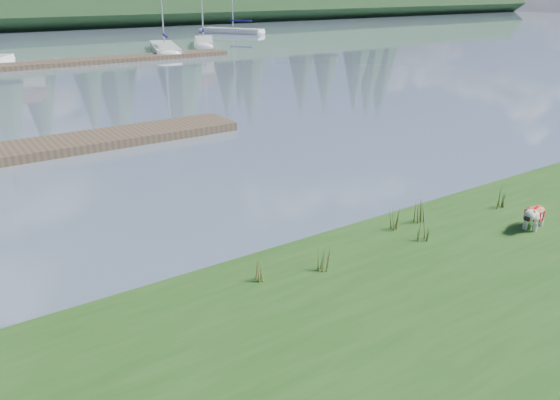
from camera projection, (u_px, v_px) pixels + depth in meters
ground at (15, 69)px, 35.29m from camera, size 200.00×200.00×0.00m
bank at (491, 371)px, 7.41m from camera, size 60.00×9.00×0.35m
bulldog at (535, 214)px, 11.25m from camera, size 0.85×0.46×0.50m
dock_far at (47, 64)px, 36.27m from camera, size 26.00×2.20×0.30m
sailboat_bg_3 at (164, 47)px, 44.65m from camera, size 4.50×9.34×13.41m
sailboat_bg_4 at (204, 41)px, 49.37m from camera, size 4.86×7.74×11.61m
sailboat_bg_5 at (228, 30)px, 60.94m from camera, size 5.53×7.60×11.39m
weed_0 at (325, 259)px, 9.60m from camera, size 0.17×0.14×0.51m
weed_1 at (393, 220)px, 11.23m from camera, size 0.17×0.14×0.51m
weed_2 at (418, 211)px, 11.55m from camera, size 0.17×0.14×0.59m
weed_3 at (261, 270)px, 9.27m from camera, size 0.17×0.14×0.49m
weed_4 at (423, 232)px, 10.70m from camera, size 0.17×0.14×0.47m
weed_5 at (501, 197)px, 12.30m from camera, size 0.17×0.14×0.64m
mud_lip at (301, 254)px, 10.85m from camera, size 60.00×0.50×0.14m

